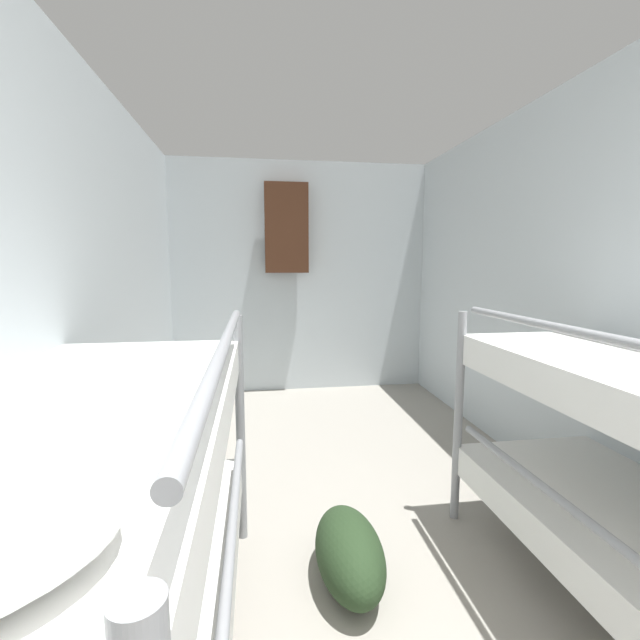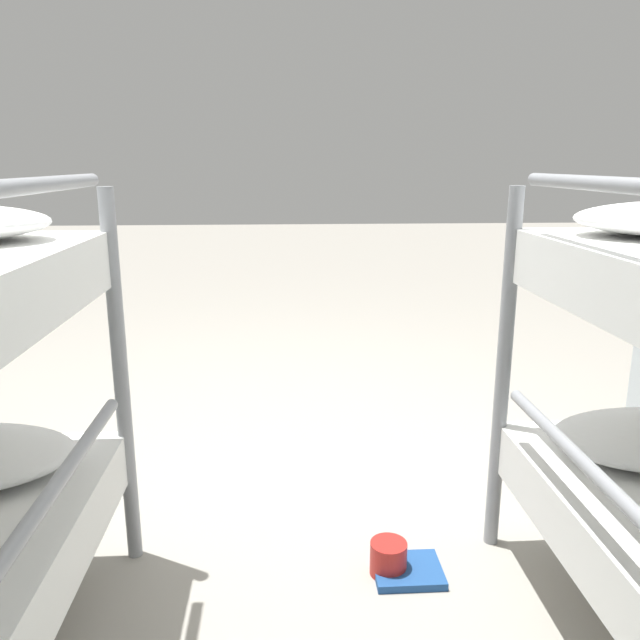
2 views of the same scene
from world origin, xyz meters
name	(u,v)px [view 2 (image 2 of 2)]	position (x,y,z in m)	size (l,w,h in m)	color
ground_plane	(308,463)	(0.00, 0.00, 0.00)	(20.00, 20.00, 0.00)	gray
tin_can	(388,558)	(-0.21, 0.71, 0.05)	(0.11, 0.11, 0.10)	#AD231E
floor_book	(408,571)	(-0.26, 0.72, 0.01)	(0.20, 0.17, 0.02)	navy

